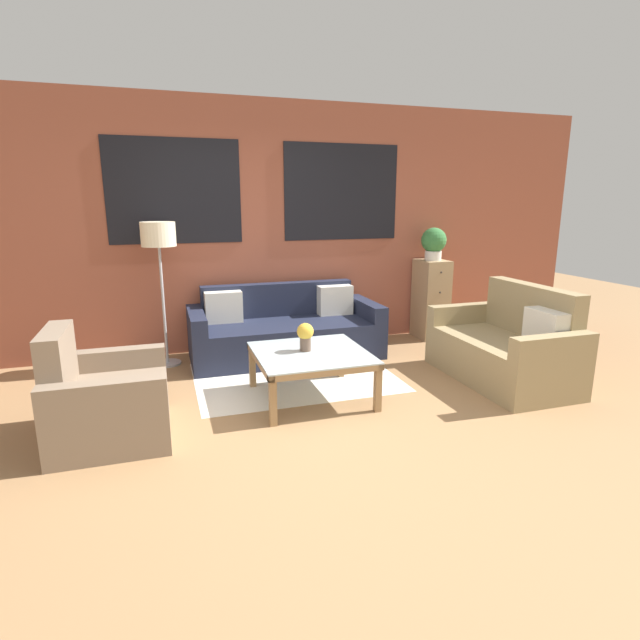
# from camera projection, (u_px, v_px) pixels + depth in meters

# --- Properties ---
(ground_plane) EXTENTS (16.00, 16.00, 0.00)m
(ground_plane) POSITION_uv_depth(u_px,v_px,m) (331.00, 431.00, 3.80)
(ground_plane) COLOR #9E754C
(wall_back_brick) EXTENTS (8.40, 0.09, 2.80)m
(wall_back_brick) POSITION_uv_depth(u_px,v_px,m) (263.00, 227.00, 5.73)
(wall_back_brick) COLOR brown
(wall_back_brick) RESTS_ON ground_plane
(rug) EXTENTS (1.93, 1.44, 0.00)m
(rug) POSITION_uv_depth(u_px,v_px,m) (295.00, 377.00, 4.95)
(rug) COLOR silver
(rug) RESTS_ON ground_plane
(couch_dark) EXTENTS (2.07, 0.88, 0.78)m
(couch_dark) POSITION_uv_depth(u_px,v_px,m) (285.00, 332.00, 5.57)
(couch_dark) COLOR #1E2338
(couch_dark) RESTS_ON ground_plane
(settee_vintage) EXTENTS (0.80, 1.46, 0.92)m
(settee_vintage) POSITION_uv_depth(u_px,v_px,m) (506.00, 349.00, 4.81)
(settee_vintage) COLOR #99845B
(settee_vintage) RESTS_ON ground_plane
(armchair_corner) EXTENTS (0.80, 0.90, 0.84)m
(armchair_corner) POSITION_uv_depth(u_px,v_px,m) (106.00, 401.00, 3.64)
(armchair_corner) COLOR #84705B
(armchair_corner) RESTS_ON ground_plane
(coffee_table) EXTENTS (0.96, 0.96, 0.43)m
(coffee_table) POSITION_uv_depth(u_px,v_px,m) (311.00, 358.00, 4.34)
(coffee_table) COLOR silver
(coffee_table) RESTS_ON ground_plane
(floor_lamp) EXTENTS (0.34, 0.34, 1.50)m
(floor_lamp) POSITION_uv_depth(u_px,v_px,m) (159.00, 243.00, 5.04)
(floor_lamp) COLOR #B2B2B7
(floor_lamp) RESTS_ON ground_plane
(drawer_cabinet) EXTENTS (0.34, 0.43, 0.99)m
(drawer_cabinet) POSITION_uv_depth(u_px,v_px,m) (431.00, 299.00, 6.29)
(drawer_cabinet) COLOR tan
(drawer_cabinet) RESTS_ON ground_plane
(potted_plant) EXTENTS (0.31, 0.31, 0.40)m
(potted_plant) POSITION_uv_depth(u_px,v_px,m) (434.00, 242.00, 6.12)
(potted_plant) COLOR silver
(potted_plant) RESTS_ON drawer_cabinet
(flower_vase) EXTENTS (0.15, 0.15, 0.25)m
(flower_vase) POSITION_uv_depth(u_px,v_px,m) (305.00, 335.00, 4.33)
(flower_vase) COLOR brown
(flower_vase) RESTS_ON coffee_table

